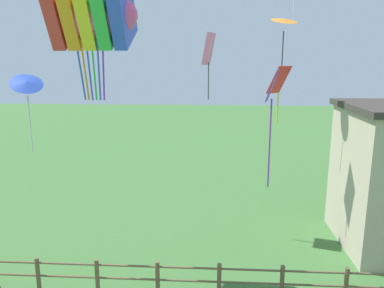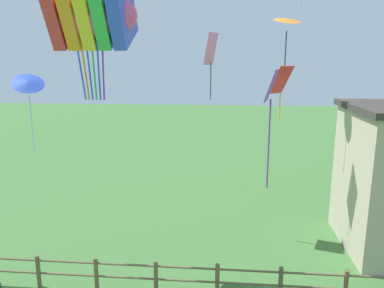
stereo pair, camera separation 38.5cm
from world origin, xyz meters
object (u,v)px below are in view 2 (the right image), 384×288
(kite_orange_delta, at_px, (287,21))
(kite_blue_delta, at_px, (28,85))
(kite_rainbow_parafoil, at_px, (92,16))
(kite_red_diamond, at_px, (281,84))
(kite_pink_diamond, at_px, (211,53))
(kite_purple_streamer, at_px, (270,105))

(kite_orange_delta, bearing_deg, kite_blue_delta, -153.17)
(kite_rainbow_parafoil, distance_m, kite_red_diamond, 7.35)
(kite_red_diamond, height_order, kite_orange_delta, kite_orange_delta)
(kite_rainbow_parafoil, xyz_separation_m, kite_orange_delta, (6.61, 4.21, 0.21))
(kite_pink_diamond, bearing_deg, kite_rainbow_parafoil, -131.59)
(kite_blue_delta, xyz_separation_m, kite_purple_streamer, (7.75, -0.18, -0.55))
(kite_blue_delta, distance_m, kite_orange_delta, 10.13)
(kite_pink_diamond, bearing_deg, kite_red_diamond, -19.53)
(kite_rainbow_parafoil, relative_size, kite_purple_streamer, 0.99)
(kite_orange_delta, bearing_deg, kite_red_diamond, -103.44)
(kite_purple_streamer, bearing_deg, kite_orange_delta, 77.23)
(kite_rainbow_parafoil, distance_m, kite_blue_delta, 3.06)
(kite_blue_delta, bearing_deg, kite_rainbow_parafoil, 6.16)
(kite_pink_diamond, relative_size, kite_red_diamond, 1.23)
(kite_pink_diamond, bearing_deg, kite_purple_streamer, -65.53)
(kite_purple_streamer, xyz_separation_m, kite_orange_delta, (1.05, 4.64, 2.89))
(kite_blue_delta, distance_m, kite_purple_streamer, 7.77)
(kite_blue_delta, height_order, kite_orange_delta, kite_orange_delta)
(kite_red_diamond, height_order, kite_purple_streamer, kite_red_diamond)
(kite_pink_diamond, distance_m, kite_purple_streamer, 5.12)
(kite_rainbow_parafoil, height_order, kite_red_diamond, kite_rainbow_parafoil)
(kite_orange_delta, bearing_deg, kite_purple_streamer, -102.77)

